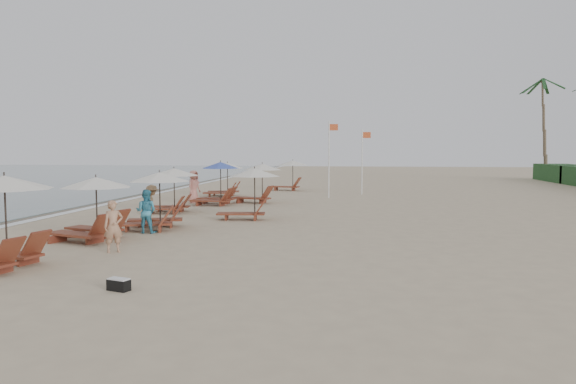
# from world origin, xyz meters

# --- Properties ---
(ground) EXTENTS (160.00, 160.00, 0.00)m
(ground) POSITION_xyz_m (0.00, 0.00, 0.00)
(ground) COLOR tan
(ground) RESTS_ON ground
(wet_sand_band) EXTENTS (3.20, 140.00, 0.01)m
(wet_sand_band) POSITION_xyz_m (-12.50, 10.00, 0.00)
(wet_sand_band) COLOR #6B5E4C
(wet_sand_band) RESTS_ON ground
(foam_line) EXTENTS (0.50, 140.00, 0.02)m
(foam_line) POSITION_xyz_m (-11.20, 10.00, 0.01)
(foam_line) COLOR white
(foam_line) RESTS_ON ground
(lounger_station_1) EXTENTS (2.82, 2.65, 2.13)m
(lounger_station_1) POSITION_xyz_m (-6.24, -0.26, 1.03)
(lounger_station_1) COLOR brown
(lounger_station_1) RESTS_ON ground
(lounger_station_2) EXTENTS (2.78, 2.56, 2.19)m
(lounger_station_2) POSITION_xyz_m (-5.05, 2.42, 1.05)
(lounger_station_2) COLOR brown
(lounger_station_2) RESTS_ON ground
(lounger_station_3) EXTENTS (2.61, 2.45, 2.14)m
(lounger_station_3) POSITION_xyz_m (-6.27, 7.68, 1.19)
(lounger_station_3) COLOR brown
(lounger_station_3) RESTS_ON ground
(lounger_station_4) EXTENTS (2.63, 2.08, 2.36)m
(lounger_station_4) POSITION_xyz_m (-5.11, 11.60, 1.03)
(lounger_station_4) COLOR brown
(lounger_station_4) RESTS_ON ground
(lounger_station_5) EXTENTS (2.66, 2.30, 2.17)m
(lounger_station_5) POSITION_xyz_m (-6.02, 16.88, 1.02)
(lounger_station_5) COLOR brown
(lounger_station_5) RESTS_ON ground
(inland_station_0) EXTENTS (2.80, 2.24, 2.22)m
(inland_station_0) POSITION_xyz_m (-2.03, 5.71, 1.32)
(inland_station_0) COLOR brown
(inland_station_0) RESTS_ON ground
(inland_station_1) EXTENTS (2.89, 2.25, 2.22)m
(inland_station_1) POSITION_xyz_m (-3.06, 12.99, 1.28)
(inland_station_1) COLOR brown
(inland_station_1) RESTS_ON ground
(inland_station_2) EXTENTS (2.86, 2.24, 2.22)m
(inland_station_2) POSITION_xyz_m (-2.47, 22.46, 1.29)
(inland_station_2) COLOR brown
(inland_station_2) RESTS_ON ground
(beachgoer_near) EXTENTS (0.68, 0.63, 1.56)m
(beachgoer_near) POSITION_xyz_m (-4.44, -2.22, 0.78)
(beachgoer_near) COLOR #AB7B5C
(beachgoer_near) RESTS_ON ground
(beachgoer_mid_a) EXTENTS (0.78, 0.61, 1.60)m
(beachgoer_mid_a) POSITION_xyz_m (-4.93, 1.42, 0.80)
(beachgoer_mid_a) COLOR teal
(beachgoer_mid_a) RESTS_ON ground
(beachgoer_mid_b) EXTENTS (1.00, 1.19, 1.60)m
(beachgoer_mid_b) POSITION_xyz_m (-5.73, 3.96, 0.80)
(beachgoer_mid_b) COLOR olive
(beachgoer_mid_b) RESTS_ON ground
(beachgoer_far_b) EXTENTS (0.86, 1.05, 1.86)m
(beachgoer_far_b) POSITION_xyz_m (-6.62, 12.45, 0.93)
(beachgoer_far_b) COLOR tan
(beachgoer_far_b) RESTS_ON ground
(duffel_bag) EXTENTS (0.54, 0.38, 0.27)m
(duffel_bag) POSITION_xyz_m (-2.37, -6.34, 0.14)
(duffel_bag) COLOR black
(duffel_bag) RESTS_ON ground
(flag_pole_near) EXTENTS (0.60, 0.08, 4.83)m
(flag_pole_near) POSITION_xyz_m (0.87, 16.66, 2.66)
(flag_pole_near) COLOR silver
(flag_pole_near) RESTS_ON ground
(flag_pole_far) EXTENTS (0.60, 0.08, 4.41)m
(flag_pole_far) POSITION_xyz_m (2.95, 19.44, 2.45)
(flag_pole_far) COLOR silver
(flag_pole_far) RESTS_ON ground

